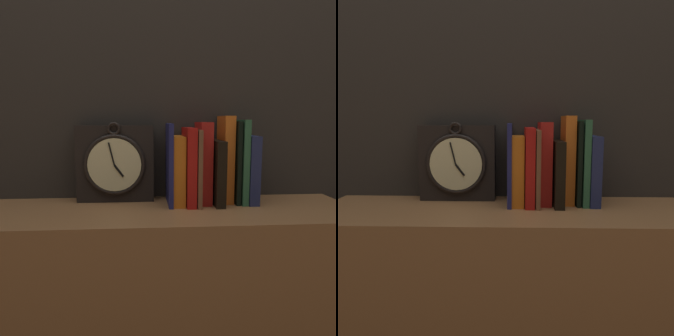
% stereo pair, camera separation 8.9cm
% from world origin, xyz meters
% --- Properties ---
extents(wall_back, '(6.00, 0.05, 2.60)m').
position_xyz_m(wall_back, '(0.00, 0.18, 1.30)').
color(wall_back, '#2D2823').
rests_on(wall_back, ground_plane).
extents(clock, '(0.23, 0.07, 0.24)m').
position_xyz_m(clock, '(-0.15, 0.11, 1.01)').
color(clock, black).
rests_on(clock, bookshelf).
extents(book_slot0_navy, '(0.01, 0.15, 0.23)m').
position_xyz_m(book_slot0_navy, '(0.01, 0.07, 1.01)').
color(book_slot0_navy, navy).
rests_on(book_slot0_navy, bookshelf).
extents(book_slot1_orange, '(0.03, 0.14, 0.20)m').
position_xyz_m(book_slot1_orange, '(0.03, 0.07, 0.99)').
color(book_slot1_orange, orange).
rests_on(book_slot1_orange, bookshelf).
extents(book_slot2_red, '(0.03, 0.16, 0.22)m').
position_xyz_m(book_slot2_red, '(0.07, 0.07, 1.00)').
color(book_slot2_red, '#B31611').
rests_on(book_slot2_red, bookshelf).
extents(book_slot3_brown, '(0.01, 0.16, 0.22)m').
position_xyz_m(book_slot3_brown, '(0.09, 0.07, 1.00)').
color(book_slot3_brown, brown).
rests_on(book_slot3_brown, bookshelf).
extents(book_slot4_red, '(0.03, 0.13, 0.24)m').
position_xyz_m(book_slot4_red, '(0.11, 0.08, 1.01)').
color(book_slot4_red, '#B11D17').
rests_on(book_slot4_red, bookshelf).
extents(book_slot5_black, '(0.03, 0.16, 0.19)m').
position_xyz_m(book_slot5_black, '(0.15, 0.07, 0.99)').
color(book_slot5_black, black).
rests_on(book_slot5_black, bookshelf).
extents(book_slot6_orange, '(0.03, 0.11, 0.26)m').
position_xyz_m(book_slot6_orange, '(0.18, 0.09, 1.02)').
color(book_slot6_orange, orange).
rests_on(book_slot6_orange, bookshelf).
extents(book_slot7_black, '(0.01, 0.13, 0.24)m').
position_xyz_m(book_slot7_black, '(0.20, 0.08, 1.01)').
color(book_slot7_black, black).
rests_on(book_slot7_black, bookshelf).
extents(book_slot8_green, '(0.02, 0.13, 0.25)m').
position_xyz_m(book_slot8_green, '(0.22, 0.08, 1.02)').
color(book_slot8_green, '#2D613E').
rests_on(book_slot8_green, bookshelf).
extents(book_slot9_navy, '(0.03, 0.14, 0.20)m').
position_xyz_m(book_slot9_navy, '(0.25, 0.08, 0.99)').
color(book_slot9_navy, navy).
rests_on(book_slot9_navy, bookshelf).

